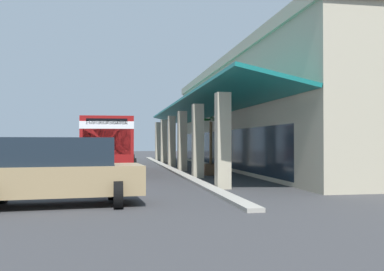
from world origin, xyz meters
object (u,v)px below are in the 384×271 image
object	(u,v)px
parked_suv_white	(37,153)
potted_palm	(211,160)
transit_bus	(111,142)
pedestrian	(90,163)
parked_suv_tan	(57,171)

from	to	relation	value
parked_suv_white	potted_palm	bearing A→B (deg)	45.13
transit_bus	potted_palm	size ratio (longest dim) A/B	3.47
transit_bus	parked_suv_white	distance (m)	9.89
transit_bus	potted_palm	bearing A→B (deg)	61.16
parked_suv_white	pedestrian	distance (m)	17.83
transit_bus	parked_suv_tan	size ratio (longest dim) A/B	2.28
parked_suv_tan	pedestrian	xyz separation A→B (m)	(-4.52, 0.69, -0.01)
parked_suv_tan	potted_palm	xyz separation A→B (m)	(-10.59, 6.89, -0.16)
parked_suv_white	transit_bus	bearing A→B (deg)	35.06
pedestrian	transit_bus	bearing A→B (deg)	175.40
pedestrian	potted_palm	world-z (taller)	potted_palm
transit_bus	potted_palm	distance (m)	6.32
pedestrian	parked_suv_white	bearing A→B (deg)	-163.95
parked_suv_white	pedestrian	bearing A→B (deg)	16.05
transit_bus	parked_suv_tan	world-z (taller)	transit_bus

